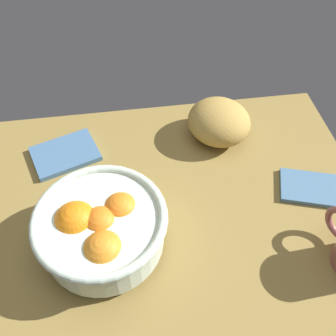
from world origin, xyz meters
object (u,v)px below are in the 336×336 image
(bread_loaf, at_px, (219,122))
(napkin_spare, at_px, (312,188))
(napkin_folded, at_px, (65,154))
(fruit_bowl, at_px, (101,228))

(bread_loaf, relative_size, napkin_spare, 1.10)
(bread_loaf, xyz_separation_m, napkin_spare, (0.15, -0.18, -0.04))
(napkin_folded, bearing_deg, fruit_bowl, -71.24)
(fruit_bowl, distance_m, napkin_folded, 0.25)
(bread_loaf, bearing_deg, napkin_spare, -48.90)
(napkin_folded, bearing_deg, bread_loaf, 2.17)
(fruit_bowl, relative_size, napkin_folded, 1.67)
(fruit_bowl, xyz_separation_m, napkin_folded, (-0.08, 0.23, -0.05))
(napkin_spare, bearing_deg, fruit_bowl, -171.06)
(napkin_folded, relative_size, napkin_spare, 1.06)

